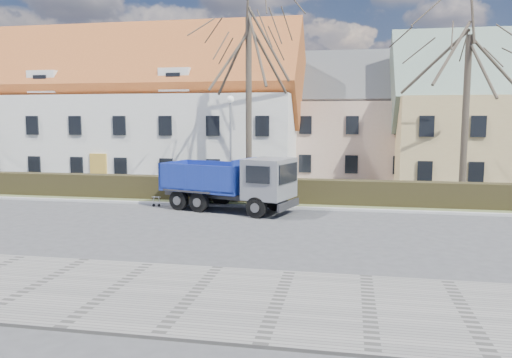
% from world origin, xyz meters
% --- Properties ---
extents(ground, '(120.00, 120.00, 0.00)m').
position_xyz_m(ground, '(0.00, 0.00, 0.00)').
color(ground, '#404042').
extents(sidewalk_near, '(80.00, 5.00, 0.08)m').
position_xyz_m(sidewalk_near, '(0.00, -8.50, 0.04)').
color(sidewalk_near, gray).
rests_on(sidewalk_near, ground).
extents(curb_far, '(80.00, 0.30, 0.12)m').
position_xyz_m(curb_far, '(0.00, 4.60, 0.06)').
color(curb_far, '#AFAFAE').
rests_on(curb_far, ground).
extents(grass_strip, '(80.00, 3.00, 0.10)m').
position_xyz_m(grass_strip, '(0.00, 6.20, 0.05)').
color(grass_strip, '#4F5A32').
rests_on(grass_strip, ground).
extents(hedge, '(60.00, 0.90, 1.30)m').
position_xyz_m(hedge, '(0.00, 6.00, 0.65)').
color(hedge, black).
rests_on(hedge, ground).
extents(building_white, '(26.80, 10.80, 9.50)m').
position_xyz_m(building_white, '(-13.00, 16.00, 4.75)').
color(building_white, silver).
rests_on(building_white, ground).
extents(building_pink, '(10.80, 8.80, 8.00)m').
position_xyz_m(building_pink, '(4.00, 20.00, 4.00)').
color(building_pink, '#CCA790').
rests_on(building_pink, ground).
extents(tree_1, '(9.20, 9.20, 12.65)m').
position_xyz_m(tree_1, '(-2.00, 8.50, 6.33)').
color(tree_1, '#3D342A').
rests_on(tree_1, ground).
extents(tree_2, '(8.00, 8.00, 11.00)m').
position_xyz_m(tree_2, '(10.00, 8.50, 5.50)').
color(tree_2, '#3D342A').
rests_on(tree_2, ground).
extents(dump_truck, '(7.44, 4.48, 2.80)m').
position_xyz_m(dump_truck, '(-2.30, 3.65, 1.40)').
color(dump_truck, navy).
rests_on(dump_truck, ground).
extents(streetlight, '(0.46, 0.46, 5.92)m').
position_xyz_m(streetlight, '(-2.73, 7.00, 2.96)').
color(streetlight, '#9E9E9E').
rests_on(streetlight, ground).
extents(cart_frame, '(0.68, 0.43, 0.59)m').
position_xyz_m(cart_frame, '(-6.19, 3.90, 0.30)').
color(cart_frame, silver).
rests_on(cart_frame, ground).
extents(parked_car_a, '(3.64, 2.12, 1.16)m').
position_xyz_m(parked_car_a, '(-6.31, 9.85, 0.58)').
color(parked_car_a, black).
rests_on(parked_car_a, ground).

